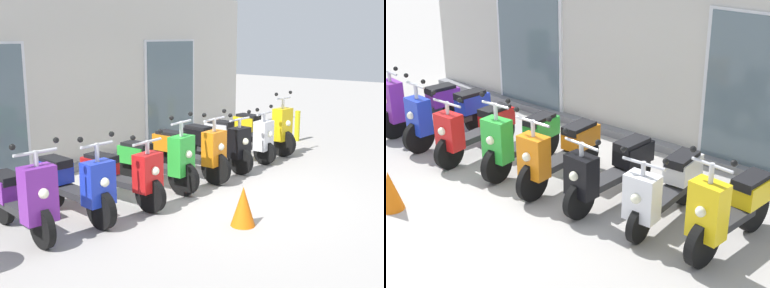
% 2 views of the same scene
% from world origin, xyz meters
% --- Properties ---
extents(ground_plane, '(40.00, 40.00, 0.00)m').
position_xyz_m(ground_plane, '(0.00, 0.00, 0.00)').
color(ground_plane, '#A8A39E').
extents(storefront_facade, '(9.43, 0.50, 3.22)m').
position_xyz_m(storefront_facade, '(0.00, 3.10, 1.56)').
color(storefront_facade, beige).
rests_on(storefront_facade, ground_plane).
extents(scooter_purple, '(0.59, 1.55, 1.26)m').
position_xyz_m(scooter_purple, '(-2.81, 0.94, 0.49)').
color(scooter_purple, black).
rests_on(scooter_purple, ground_plane).
extents(scooter_blue, '(0.53, 1.66, 1.22)m').
position_xyz_m(scooter_blue, '(-2.02, 0.93, 0.48)').
color(scooter_blue, black).
rests_on(scooter_blue, ground_plane).
extents(scooter_red, '(0.62, 1.58, 1.13)m').
position_xyz_m(scooter_red, '(-1.26, 0.84, 0.45)').
color(scooter_red, black).
rests_on(scooter_red, ground_plane).
extents(scooter_green, '(0.54, 1.60, 1.26)m').
position_xyz_m(scooter_green, '(-0.41, 0.95, 0.47)').
color(scooter_green, black).
rests_on(scooter_green, ground_plane).
extents(scooter_orange, '(0.62, 1.64, 1.22)m').
position_xyz_m(scooter_orange, '(0.36, 0.92, 0.50)').
color(scooter_orange, black).
rests_on(scooter_orange, ground_plane).
extents(scooter_black, '(0.59, 1.63, 1.11)m').
position_xyz_m(scooter_black, '(1.17, 0.97, 0.47)').
color(scooter_black, black).
rests_on(scooter_black, ground_plane).
extents(scooter_white, '(0.61, 1.58, 1.11)m').
position_xyz_m(scooter_white, '(1.97, 0.99, 0.47)').
color(scooter_white, black).
rests_on(scooter_white, ground_plane).
extents(scooter_yellow, '(0.55, 1.58, 1.31)m').
position_xyz_m(scooter_yellow, '(2.83, 0.97, 0.49)').
color(scooter_yellow, black).
rests_on(scooter_yellow, ground_plane).
extents(traffic_cone, '(0.32, 0.32, 0.52)m').
position_xyz_m(traffic_cone, '(-0.84, -0.94, 0.26)').
color(traffic_cone, orange).
rests_on(traffic_cone, ground_plane).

